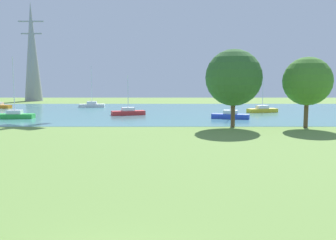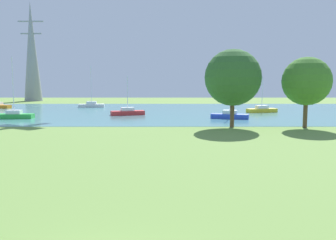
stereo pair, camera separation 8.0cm
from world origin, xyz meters
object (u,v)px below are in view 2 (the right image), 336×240
Objects in this scene: sailboat_yellow at (263,110)px; tree_mid_shore at (308,81)px; sailboat_blue at (231,115)px; tree_east_far at (234,78)px; electricity_pylon at (34,52)px; sailboat_red at (129,112)px; sailboat_white at (93,105)px; sailboat_green at (16,115)px.

tree_mid_shore is (-0.46, -18.67, 4.37)m from sailboat_yellow.
tree_mid_shore is at bearing -55.56° from sailboat_blue.
tree_east_far is 0.33× the size of electricity_pylon.
sailboat_blue is at bearing -20.28° from sailboat_red.
sailboat_yellow is at bearing 66.36° from tree_east_far.
tree_mid_shore is at bearing -46.34° from sailboat_white.
sailboat_blue is at bearing -125.05° from sailboat_yellow.
electricity_pylon reaches higher than sailboat_green.
tree_east_far is at bearing -98.46° from sailboat_blue.
sailboat_green is 1.40× the size of sailboat_blue.
sailboat_white is at bearing 75.17° from sailboat_green.
sailboat_blue is 0.70× the size of tree_east_far.
sailboat_green is 28.67m from tree_east_far.
sailboat_red is at bearing -53.97° from electricity_pylon.
sailboat_yellow is 0.75× the size of tree_mid_shore.
tree_mid_shore reaches higher than sailboat_blue.
sailboat_white is 30.93m from sailboat_blue.
tree_mid_shore is (7.55, -0.39, -0.38)m from tree_east_far.
sailboat_blue is (22.60, -21.11, -0.02)m from sailboat_white.
electricity_pylon is (-14.28, 44.20, 11.97)m from sailboat_green.
sailboat_red is at bearing -61.44° from sailboat_white.
sailboat_yellow is 19.18m from tree_mid_shore.
sailboat_green is at bearing -72.10° from electricity_pylon.
sailboat_white is 1.37× the size of sailboat_red.
electricity_pylon is (-48.67, 53.46, 7.62)m from tree_mid_shore.
tree_east_far is (26.85, -8.87, 4.72)m from sailboat_green.
sailboat_green is 36.10m from sailboat_yellow.
tree_mid_shore is (6.25, -9.11, 4.37)m from sailboat_blue.
sailboat_red is at bearing -167.89° from sailboat_yellow.
tree_mid_shore reaches higher than sailboat_yellow.
sailboat_green is 1.09× the size of tree_mid_shore.
sailboat_green is 28.15m from sailboat_blue.
sailboat_yellow is at bearing 12.11° from sailboat_red.
sailboat_red is 21.07m from sailboat_yellow.
sailboat_green is 35.89m from tree_mid_shore.
sailboat_blue is 0.78× the size of tree_mid_shore.
tree_mid_shore is at bearing -35.27° from sailboat_red.
electricity_pylon reaches higher than tree_east_far.
sailboat_blue is 62.53m from electricity_pylon.
sailboat_green is at bearing 179.69° from sailboat_blue.
tree_east_far is at bearing -52.23° from electricity_pylon.
sailboat_white is 0.31× the size of electricity_pylon.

